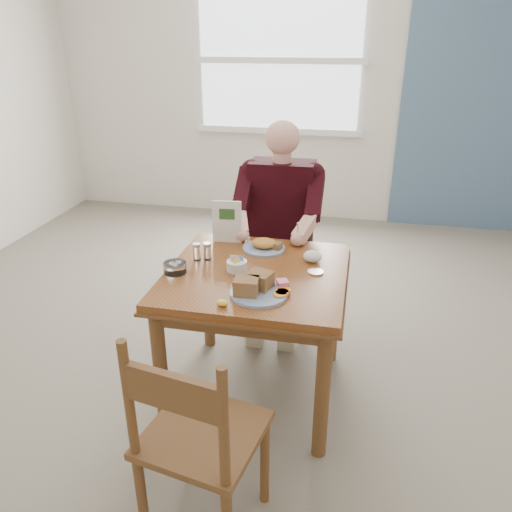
% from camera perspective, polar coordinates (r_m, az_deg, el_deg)
% --- Properties ---
extents(floor, '(6.00, 6.00, 0.00)m').
position_cam_1_polar(floor, '(2.93, 0.02, -15.05)').
color(floor, '#71695B').
rests_on(floor, ground).
extents(wall_back, '(5.50, 0.00, 5.50)m').
position_cam_1_polar(wall_back, '(5.26, 7.22, 19.09)').
color(wall_back, beige).
rests_on(wall_back, ground).
extents(accent_panel, '(1.60, 0.02, 2.80)m').
position_cam_1_polar(accent_panel, '(5.34, 25.37, 17.16)').
color(accent_panel, '#476684').
rests_on(accent_panel, ground).
extents(lemon_wedge, '(0.06, 0.04, 0.03)m').
position_cam_1_polar(lemon_wedge, '(2.21, -3.89, -5.38)').
color(lemon_wedge, yellow).
rests_on(lemon_wedge, table).
extents(napkin, '(0.10, 0.08, 0.06)m').
position_cam_1_polar(napkin, '(2.63, 6.49, -0.03)').
color(napkin, white).
rests_on(napkin, table).
extents(metal_dish, '(0.10, 0.10, 0.01)m').
position_cam_1_polar(metal_dish, '(2.52, 6.82, -1.82)').
color(metal_dish, silver).
rests_on(metal_dish, table).
extents(window, '(1.72, 0.04, 1.42)m').
position_cam_1_polar(window, '(5.27, 2.66, 21.43)').
color(window, white).
rests_on(window, wall_back).
extents(table, '(0.92, 0.92, 0.75)m').
position_cam_1_polar(table, '(2.58, 0.02, -3.98)').
color(table, brown).
rests_on(table, ground).
extents(chair_far, '(0.42, 0.42, 0.95)m').
position_cam_1_polar(chair_far, '(3.35, 2.85, -0.08)').
color(chair_far, brown).
rests_on(chair_far, ground).
extents(chair_near, '(0.49, 0.49, 0.95)m').
position_cam_1_polar(chair_near, '(1.98, -6.71, -20.15)').
color(chair_near, brown).
rests_on(chair_near, ground).
extents(diner, '(0.53, 0.56, 1.39)m').
position_cam_1_polar(diner, '(3.14, 2.71, 4.79)').
color(diner, tan).
rests_on(diner, chair_far).
extents(near_plate, '(0.30, 0.29, 0.09)m').
position_cam_1_polar(near_plate, '(2.30, 0.13, -3.59)').
color(near_plate, white).
rests_on(near_plate, table).
extents(far_plate, '(0.30, 0.30, 0.06)m').
position_cam_1_polar(far_plate, '(2.77, 1.02, 1.21)').
color(far_plate, white).
rests_on(far_plate, table).
extents(caddy, '(0.12, 0.12, 0.08)m').
position_cam_1_polar(caddy, '(2.52, -2.20, -1.11)').
color(caddy, white).
rests_on(caddy, table).
extents(shakers, '(0.11, 0.07, 0.09)m').
position_cam_1_polar(shakers, '(2.65, -6.19, 0.52)').
color(shakers, white).
rests_on(shakers, table).
extents(creamer, '(0.15, 0.15, 0.05)m').
position_cam_1_polar(creamer, '(2.53, -9.24, -1.29)').
color(creamer, white).
rests_on(creamer, table).
extents(menu, '(0.17, 0.03, 0.25)m').
position_cam_1_polar(menu, '(2.84, -3.35, 3.95)').
color(menu, white).
rests_on(menu, table).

